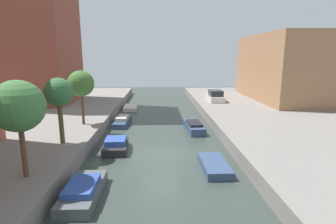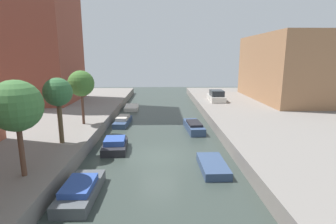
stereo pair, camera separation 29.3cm
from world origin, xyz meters
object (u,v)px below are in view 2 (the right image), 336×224
at_px(street_tree_4, 81,84).
at_px(moored_boat_left_3, 115,145).
at_px(parked_car, 216,97).
at_px(moored_boat_right_2, 213,166).
at_px(apartment_tower_far, 29,10).
at_px(street_tree_2, 16,106).
at_px(moored_boat_left_4, 123,121).
at_px(moored_boat_right_3, 194,127).
at_px(moored_boat_left_2, 80,190).
at_px(low_block_right, 293,68).
at_px(street_tree_3, 58,93).
at_px(moored_boat_left_5, 132,108).

height_order(street_tree_4, moored_boat_left_3, street_tree_4).
distance_m(parked_car, moored_boat_right_2, 19.57).
relative_size(apartment_tower_far, street_tree_2, 4.81).
distance_m(moored_boat_left_4, moored_boat_right_3, 7.38).
bearing_deg(moored_boat_left_2, low_block_right, 47.04).
bearing_deg(street_tree_4, moored_boat_right_2, -37.12).
bearing_deg(street_tree_2, moored_boat_left_3, 61.28).
height_order(moored_boat_left_3, moored_boat_left_4, moored_boat_left_3).
relative_size(street_tree_4, moored_boat_left_3, 1.49).
relative_size(moored_boat_left_2, moored_boat_left_4, 0.95).
distance_m(street_tree_2, parked_car, 26.04).
height_order(moored_boat_left_2, moored_boat_left_4, moored_boat_left_2).
height_order(street_tree_2, parked_car, street_tree_2).
bearing_deg(street_tree_3, moored_boat_left_3, 18.66).
bearing_deg(moored_boat_left_3, low_block_right, 38.36).
bearing_deg(low_block_right, parked_car, -173.23).
relative_size(street_tree_3, moored_boat_right_3, 1.02).
height_order(street_tree_3, parked_car, street_tree_3).
bearing_deg(moored_boat_left_3, moored_boat_left_5, 91.76).
distance_m(apartment_tower_far, moored_boat_right_3, 25.15).
distance_m(low_block_right, moored_boat_left_2, 32.33).
height_order(parked_car, moored_boat_left_4, parked_car).
bearing_deg(street_tree_2, moored_boat_left_2, -8.37).
relative_size(apartment_tower_far, moored_boat_left_2, 5.87).
distance_m(parked_car, moored_boat_left_5, 11.26).
bearing_deg(apartment_tower_far, moored_boat_left_4, -34.40).
relative_size(street_tree_2, moored_boat_left_5, 1.31).
relative_size(moored_boat_left_3, moored_boat_left_4, 0.76).
distance_m(moored_boat_left_2, moored_boat_left_5, 21.93).
bearing_deg(moored_boat_right_3, moored_boat_left_3, -141.85).
distance_m(apartment_tower_far, low_block_right, 34.74).
height_order(street_tree_2, moored_boat_left_4, street_tree_2).
xyz_separation_m(street_tree_3, moored_boat_left_4, (2.88, 8.70, -4.07)).
xyz_separation_m(street_tree_4, moored_boat_left_5, (2.91, 11.36, -4.29)).
bearing_deg(moored_boat_left_5, moored_boat_left_3, -88.24).
distance_m(street_tree_2, street_tree_3, 5.02).
bearing_deg(moored_boat_left_4, moored_boat_right_3, -19.75).
height_order(low_block_right, moored_boat_left_4, low_block_right).
bearing_deg(moored_boat_right_3, street_tree_4, -173.76).
relative_size(moored_boat_left_2, moored_boat_right_3, 0.89).
xyz_separation_m(moored_boat_left_5, moored_boat_right_3, (6.92, -10.28, 0.16)).
xyz_separation_m(apartment_tower_far, moored_boat_right_3, (19.22, -10.90, -12.02)).
bearing_deg(street_tree_4, moored_boat_left_2, -75.00).
distance_m(street_tree_3, moored_boat_left_3, 5.38).
distance_m(street_tree_2, moored_boat_left_5, 22.12).
distance_m(apartment_tower_far, moored_boat_right_2, 30.03).
xyz_separation_m(parked_car, moored_boat_right_3, (-4.25, -10.49, -1.22)).
distance_m(low_block_right, moored_boat_left_3, 27.52).
distance_m(low_block_right, parked_car, 11.24).
bearing_deg(moored_boat_right_3, parked_car, 67.94).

